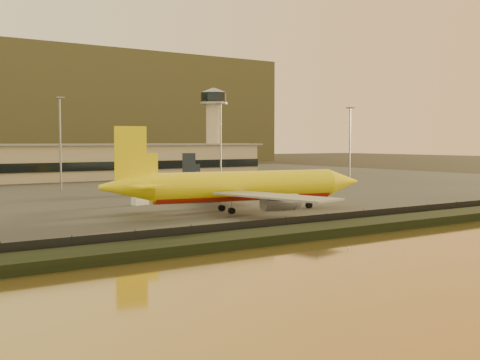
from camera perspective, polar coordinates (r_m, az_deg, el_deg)
name	(u,v)px	position (r m, az deg, el deg)	size (l,w,h in m)	color
ground	(266,221)	(102.95, 2.49, -3.91)	(900.00, 900.00, 0.00)	black
embankment	(335,229)	(89.90, 8.98, -4.61)	(320.00, 7.00, 1.40)	black
tarmac	(79,186)	(187.60, -15.05, -0.58)	(320.00, 220.00, 0.20)	#2D2D2D
perimeter_fence	(317,222)	(92.75, 7.29, -3.96)	(300.00, 0.05, 2.20)	black
terminal_building	(4,164)	(212.74, -21.48, 1.44)	(202.00, 25.00, 12.60)	tan
control_tower	(214,122)	(250.05, -2.51, 5.52)	(11.20, 11.20, 35.50)	tan
apron_light_masts	(152,134)	(174.32, -8.30, 4.33)	(152.20, 12.20, 25.40)	slate
dhl_cargo_jet	(240,187)	(114.28, 0.04, -0.64)	(53.64, 51.91, 16.05)	yellow
white_narrowbody_jet	(235,178)	(168.97, -0.49, 0.17)	(35.77, 34.76, 10.27)	white
gse_vehicle_yellow	(246,195)	(139.15, 0.56, -1.46)	(4.16, 1.87, 1.87)	yellow
gse_vehicle_white	(140,201)	(128.58, -9.45, -1.99)	(3.61, 1.62, 1.62)	white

